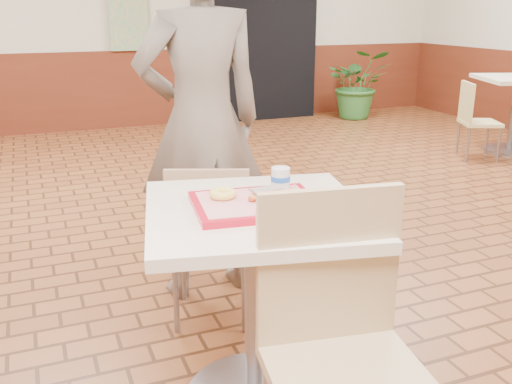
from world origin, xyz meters
name	(u,v)px	position (x,y,z in m)	size (l,w,h in m)	color
room_shell	(397,14)	(0.00, 0.00, 1.50)	(8.01, 10.01, 3.01)	brown
wainscot_band	(384,191)	(0.00, 0.00, 0.50)	(8.00, 10.00, 1.00)	#552010
corridor_doorway	(261,40)	(1.20, 4.88, 1.10)	(1.60, 0.22, 2.20)	black
promo_poster	(127,2)	(-0.60, 4.94, 1.60)	(0.50, 0.03, 1.20)	gray
main_table	(256,275)	(-1.17, -0.88, 0.56)	(0.79, 0.79, 0.84)	beige
chair_main_front	(340,340)	(-1.09, -1.39, 0.57)	(0.53, 0.53, 1.01)	tan
chair_main_back	(210,237)	(-1.15, -0.23, 0.47)	(0.50, 0.50, 0.84)	tan
customer	(202,123)	(-1.07, 0.14, 0.96)	(0.70, 0.46, 1.92)	#6D6054
serving_tray	(256,204)	(-1.17, -0.88, 0.85)	(0.45, 0.35, 0.03)	#B40D20
ring_donut	(223,194)	(-1.27, -0.81, 0.88)	(0.10, 0.10, 0.03)	#F7D95A
long_john_donut	(266,194)	(-1.13, -0.88, 0.89)	(0.14, 0.08, 0.04)	#E69143
paper_cup	(281,179)	(-1.04, -0.81, 0.91)	(0.07, 0.07, 0.09)	silver
chair_second_left	(474,116)	(2.42, 1.94, 0.45)	(0.48, 0.48, 0.80)	#DCCD84
potted_plant	(358,84)	(2.51, 4.40, 0.49)	(0.88, 0.76, 0.98)	#2B6829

